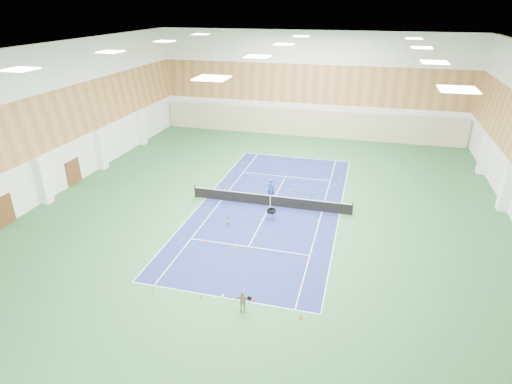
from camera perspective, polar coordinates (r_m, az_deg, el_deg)
ground at (r=34.16m, az=1.90°, el=-1.87°), size 40.00×40.00×0.00m
room_shell at (r=31.97m, az=2.05°, el=7.82°), size 36.00×40.00×12.00m
wood_cladding at (r=31.46m, az=2.10°, el=11.32°), size 36.00×40.00×8.00m
ceiling_light_grid at (r=30.82m, az=2.22°, el=18.44°), size 21.40×25.40×0.06m
court_surface at (r=34.16m, az=1.90°, el=-1.86°), size 10.97×23.77×0.01m
tennis_balls_scatter at (r=34.14m, az=1.90°, el=-1.80°), size 10.57×22.77×0.07m
tennis_net at (r=33.92m, az=1.91°, el=-1.04°), size 12.80×0.10×1.10m
back_curtain at (r=51.89m, az=6.93°, el=9.09°), size 35.40×0.16×3.20m
door_left_a at (r=35.82m, az=-30.63°, el=-2.25°), size 0.08×1.80×2.20m
door_left_b at (r=41.21m, az=-23.16°, el=2.47°), size 0.08×1.80×2.20m
coach at (r=35.20m, az=2.00°, el=0.47°), size 0.67×0.49×1.69m
child_court at (r=30.97m, az=-3.65°, el=-3.82°), size 0.60×0.57×0.98m
child_apron at (r=23.14m, az=-1.83°, el=-14.36°), size 0.77×0.47×1.22m
ball_cart at (r=31.79m, az=2.06°, el=-3.04°), size 0.63×0.63×0.93m
cone_svc_a at (r=29.44m, az=-6.94°, el=-6.45°), size 0.17×0.17×0.19m
cone_svc_b at (r=28.53m, az=-2.71°, el=-7.35°), size 0.19×0.19×0.20m
cone_svc_c at (r=28.85m, az=0.52°, el=-6.93°), size 0.18×0.18×0.20m
cone_svc_d at (r=27.74m, az=6.47°, el=-8.50°), size 0.19×0.19×0.21m
cone_base_a at (r=25.48m, az=-13.61°, el=-12.46°), size 0.17×0.17×0.19m
cone_base_b at (r=24.49m, az=-7.28°, el=-13.58°), size 0.19×0.19×0.20m
cone_base_c at (r=24.14m, az=-0.33°, el=-13.95°), size 0.21×0.21×0.23m
cone_base_d at (r=23.08m, az=5.99°, el=-16.24°), size 0.19×0.19×0.21m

